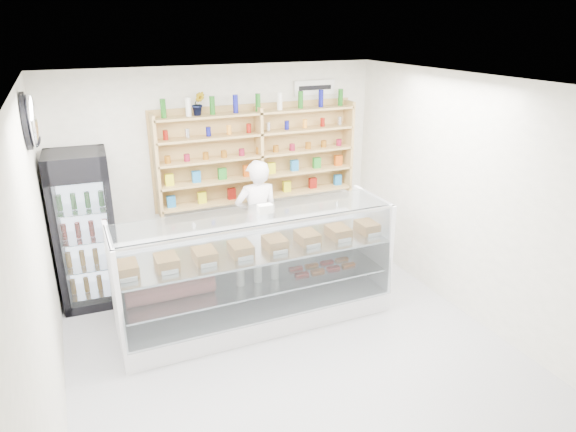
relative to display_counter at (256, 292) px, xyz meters
name	(u,v)px	position (x,y,z in m)	size (l,w,h in m)	color
room	(296,234)	(0.13, -0.84, 1.03)	(5.00, 5.00, 5.00)	#A1A1A6
display_counter	(256,292)	(0.00, 0.00, 0.00)	(3.12, 0.93, 1.36)	white
shop_worker	(257,219)	(0.43, 1.10, 0.45)	(0.60, 0.39, 1.64)	white
drinks_cooler	(85,230)	(-1.72, 1.25, 0.60)	(0.72, 0.70, 1.92)	black
wall_shelving	(259,155)	(0.63, 1.50, 1.23)	(2.84, 0.28, 1.33)	tan
potted_plant	(198,104)	(-0.18, 1.50, 1.98)	(0.17, 0.13, 0.30)	#1E6626
security_mirror	(32,121)	(-2.04, 0.36, 2.08)	(0.15, 0.50, 0.50)	silver
wall_sign	(315,88)	(1.53, 1.63, 2.08)	(0.62, 0.03, 0.20)	white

